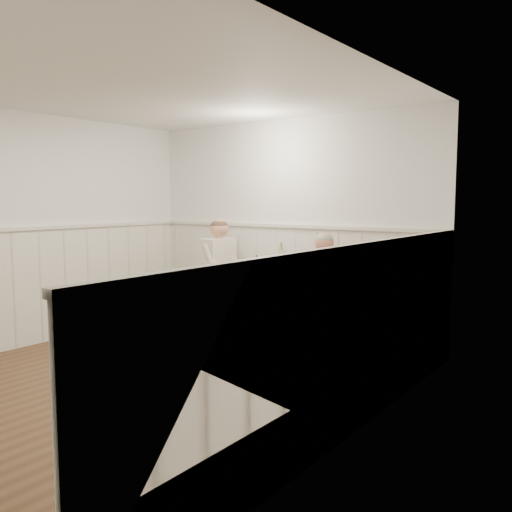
{
  "coord_description": "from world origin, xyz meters",
  "views": [
    {
      "loc": [
        3.63,
        -3.28,
        1.64
      ],
      "look_at": [
        -0.01,
        1.64,
        1.0
      ],
      "focal_mm": 38.0,
      "sensor_mm": 36.0,
      "label": 1
    }
  ],
  "objects_px": {
    "chair_right": "(323,311)",
    "chair_left": "(216,295)",
    "diner_cream": "(220,283)",
    "man_in_pink": "(322,300)",
    "beer_bottle": "(257,264)",
    "grass_vase": "(279,258)",
    "dining_table": "(266,284)"
  },
  "relations": [
    {
      "from": "diner_cream",
      "to": "grass_vase",
      "type": "bearing_deg",
      "value": 24.05
    },
    {
      "from": "chair_right",
      "to": "beer_bottle",
      "type": "height_order",
      "value": "beer_bottle"
    },
    {
      "from": "chair_right",
      "to": "grass_vase",
      "type": "height_order",
      "value": "grass_vase"
    },
    {
      "from": "diner_cream",
      "to": "chair_right",
      "type": "bearing_deg",
      "value": -1.96
    },
    {
      "from": "chair_left",
      "to": "beer_bottle",
      "type": "relative_size",
      "value": 3.88
    },
    {
      "from": "diner_cream",
      "to": "grass_vase",
      "type": "xyz_separation_m",
      "value": [
        0.68,
        0.31,
        0.33
      ]
    },
    {
      "from": "man_in_pink",
      "to": "dining_table",
      "type": "bearing_deg",
      "value": 178.41
    },
    {
      "from": "beer_bottle",
      "to": "chair_left",
      "type": "bearing_deg",
      "value": -158.26
    },
    {
      "from": "chair_left",
      "to": "diner_cream",
      "type": "height_order",
      "value": "diner_cream"
    },
    {
      "from": "dining_table",
      "to": "diner_cream",
      "type": "distance_m",
      "value": 0.71
    },
    {
      "from": "chair_left",
      "to": "beer_bottle",
      "type": "xyz_separation_m",
      "value": [
        0.5,
        0.2,
        0.41
      ]
    },
    {
      "from": "chair_right",
      "to": "grass_vase",
      "type": "relative_size",
      "value": 2.04
    },
    {
      "from": "dining_table",
      "to": "man_in_pink",
      "type": "height_order",
      "value": "man_in_pink"
    },
    {
      "from": "diner_cream",
      "to": "chair_left",
      "type": "bearing_deg",
      "value": 163.93
    },
    {
      "from": "grass_vase",
      "to": "dining_table",
      "type": "bearing_deg",
      "value": -85.32
    },
    {
      "from": "chair_left",
      "to": "grass_vase",
      "type": "bearing_deg",
      "value": 19.34
    },
    {
      "from": "chair_left",
      "to": "man_in_pink",
      "type": "xyz_separation_m",
      "value": [
        1.58,
        -0.06,
        0.12
      ]
    },
    {
      "from": "dining_table",
      "to": "diner_cream",
      "type": "bearing_deg",
      "value": 179.62
    },
    {
      "from": "dining_table",
      "to": "chair_left",
      "type": "relative_size",
      "value": 1.12
    },
    {
      "from": "chair_right",
      "to": "man_in_pink",
      "type": "relative_size",
      "value": 0.62
    },
    {
      "from": "man_in_pink",
      "to": "beer_bottle",
      "type": "relative_size",
      "value": 6.45
    },
    {
      "from": "dining_table",
      "to": "grass_vase",
      "type": "xyz_separation_m",
      "value": [
        -0.03,
        0.31,
        0.28
      ]
    },
    {
      "from": "dining_table",
      "to": "grass_vase",
      "type": "relative_size",
      "value": 2.23
    },
    {
      "from": "beer_bottle",
      "to": "man_in_pink",
      "type": "bearing_deg",
      "value": -13.26
    },
    {
      "from": "diner_cream",
      "to": "grass_vase",
      "type": "relative_size",
      "value": 3.59
    },
    {
      "from": "diner_cream",
      "to": "beer_bottle",
      "type": "relative_size",
      "value": 7.0
    },
    {
      "from": "dining_table",
      "to": "diner_cream",
      "type": "xyz_separation_m",
      "value": [
        -0.71,
        0.0,
        -0.05
      ]
    },
    {
      "from": "chair_right",
      "to": "chair_left",
      "type": "bearing_deg",
      "value": 177.11
    },
    {
      "from": "chair_left",
      "to": "grass_vase",
      "type": "distance_m",
      "value": 0.97
    },
    {
      "from": "chair_left",
      "to": "man_in_pink",
      "type": "relative_size",
      "value": 0.6
    },
    {
      "from": "chair_right",
      "to": "diner_cream",
      "type": "relative_size",
      "value": 0.57
    },
    {
      "from": "man_in_pink",
      "to": "beer_bottle",
      "type": "distance_m",
      "value": 1.15
    }
  ]
}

